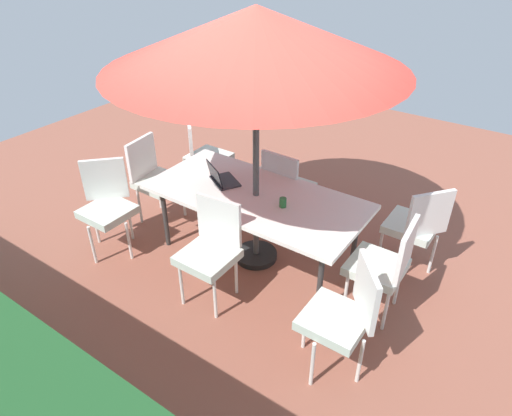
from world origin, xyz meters
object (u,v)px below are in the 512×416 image
(chair_north, at_px, (211,247))
(chair_northeast, at_px, (107,203))
(patio_umbrella, at_px, (256,39))
(cup, at_px, (283,202))
(chair_south, at_px, (286,186))
(chair_southeast, at_px, (204,154))
(dining_table, at_px, (256,199))
(chair_southwest, at_px, (416,224))
(laptop, at_px, (221,179))
(chair_northwest, at_px, (343,313))
(chair_west, at_px, (384,263))
(chair_east, at_px, (154,176))

(chair_north, bearing_deg, chair_northeast, 175.28)
(patio_umbrella, xyz_separation_m, cup, (-0.33, 0.04, -1.39))
(chair_northeast, relative_size, chair_south, 1.00)
(chair_southeast, relative_size, chair_south, 1.00)
(dining_table, xyz_separation_m, chair_southwest, (-1.36, -0.72, -0.17))
(patio_umbrella, xyz_separation_m, chair_northeast, (1.36, 0.71, -1.65))
(laptop, bearing_deg, chair_northwest, -173.84)
(patio_umbrella, height_order, cup, patio_umbrella)
(laptop, bearing_deg, chair_north, 150.31)
(chair_south, bearing_deg, chair_southeast, -3.00)
(dining_table, bearing_deg, laptop, 0.57)
(chair_northwest, xyz_separation_m, laptop, (1.72, -0.74, 0.26))
(patio_umbrella, height_order, chair_west, patio_umbrella)
(chair_south, bearing_deg, patio_umbrella, 95.06)
(dining_table, xyz_separation_m, chair_south, (0.04, -0.64, -0.17))
(chair_northeast, distance_m, chair_east, 0.69)
(chair_southeast, height_order, chair_south, same)
(chair_east, relative_size, chair_south, 1.00)
(chair_west, distance_m, laptop, 1.77)
(laptop, bearing_deg, chair_east, 30.83)
(patio_umbrella, bearing_deg, chair_north, 88.85)
(patio_umbrella, height_order, chair_southeast, patio_umbrella)
(chair_south, height_order, cup, chair_south)
(patio_umbrella, relative_size, cup, 28.38)
(dining_table, distance_m, chair_west, 1.34)
(patio_umbrella, bearing_deg, cup, 173.55)
(chair_west, relative_size, chair_south, 1.00)
(patio_umbrella, xyz_separation_m, chair_south, (0.04, -0.64, -1.65))
(chair_southwest, relative_size, chair_north, 1.00)
(chair_northwest, distance_m, chair_east, 2.77)
(chair_north, distance_m, chair_southeast, 1.91)
(dining_table, relative_size, chair_northeast, 2.17)
(chair_east, bearing_deg, chair_west, -96.41)
(chair_northwest, distance_m, cup, 1.23)
(patio_umbrella, bearing_deg, chair_southeast, -29.66)
(chair_southeast, distance_m, laptop, 1.18)
(patio_umbrella, bearing_deg, chair_south, -86.51)
(chair_northeast, height_order, chair_south, same)
(chair_north, bearing_deg, chair_northwest, -8.74)
(chair_southwest, relative_size, chair_south, 1.00)
(laptop, distance_m, cup, 0.75)
(chair_south, relative_size, laptop, 2.45)
(chair_southeast, bearing_deg, chair_southwest, -134.54)
(chair_northeast, xyz_separation_m, chair_west, (-2.69, -0.69, 0.00))
(laptop, bearing_deg, chair_south, -91.19)
(chair_southwest, xyz_separation_m, chair_northeast, (2.72, 1.43, 0.00))
(patio_umbrella, xyz_separation_m, chair_east, (1.38, 0.03, -1.65))
(dining_table, xyz_separation_m, chair_southeast, (1.30, -0.74, -0.17))
(chair_northwest, relative_size, chair_north, 1.00)
(chair_southeast, bearing_deg, dining_table, -163.75)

